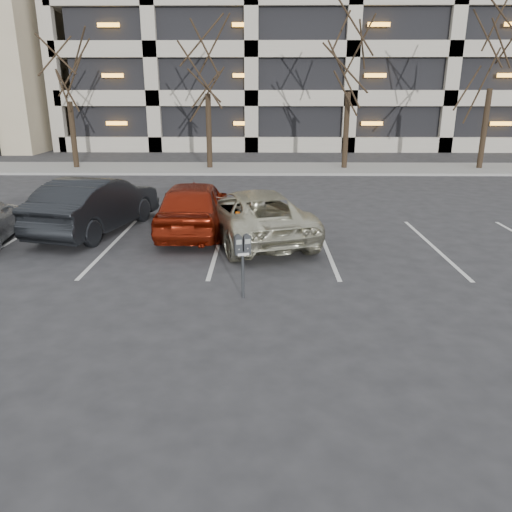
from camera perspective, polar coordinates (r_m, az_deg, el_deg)
name	(u,v)px	position (r m, az deg, el deg)	size (l,w,h in m)	color
ground	(273,277)	(10.85, 2.01, -2.38)	(140.00, 140.00, 0.00)	#28282B
sidewalk	(267,169)	(26.43, 1.30, 9.96)	(80.00, 4.00, 0.12)	gray
stall_lines	(218,246)	(13.08, -4.34, 1.20)	(16.90, 5.20, 0.00)	silver
parking_garage	(416,22)	(46.00, 17.79, 24.13)	(52.00, 20.00, 19.00)	black
tree_a	(65,57)	(27.97, -21.03, 20.42)	(3.33, 3.33, 7.58)	black
tree_b	(206,44)	(26.41, -5.69, 22.99)	(3.70, 3.70, 8.42)	black
tree_c	(351,41)	(26.62, 10.80, 23.04)	(3.79, 3.79, 8.61)	black
tree_d	(497,35)	(28.61, 25.87, 21.80)	(3.94, 3.94, 8.95)	black
parking_meter	(243,251)	(9.44, -1.54, 0.62)	(0.34, 0.21, 1.25)	black
suv_silver	(253,215)	(13.48, -0.35, 4.76)	(3.68, 5.39, 1.38)	beige
car_red	(194,206)	(14.26, -7.12, 5.67)	(1.79, 4.46, 1.52)	maroon
car_dark	(96,204)	(15.01, -17.84, 5.65)	(1.66, 4.75, 1.57)	black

